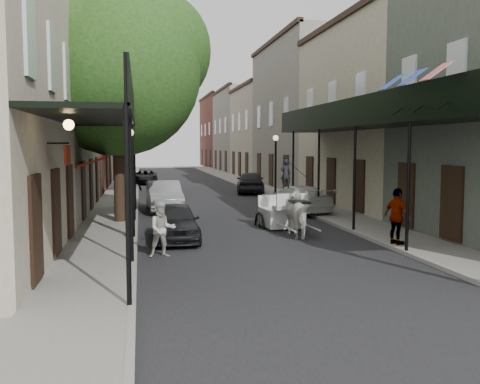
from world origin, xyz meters
name	(u,v)px	position (x,y,z in m)	size (l,w,h in m)	color
ground	(296,277)	(0.00, 0.00, 0.00)	(140.00, 140.00, 0.00)	gray
road	(202,198)	(0.00, 20.00, 0.01)	(8.00, 90.00, 0.01)	black
sidewalk_left	(119,199)	(-5.00, 20.00, 0.06)	(2.20, 90.00, 0.12)	gray
sidewalk_right	(281,196)	(5.00, 20.00, 0.06)	(2.20, 90.00, 0.12)	gray
building_row_left	(74,119)	(-8.60, 30.00, 5.25)	(5.00, 80.00, 10.50)	beige
building_row_right	(292,121)	(8.60, 30.00, 5.25)	(5.00, 80.00, 10.50)	gray
gallery_left	(109,122)	(-4.79, 6.98, 4.05)	(2.20, 18.05, 4.88)	black
gallery_right	(365,124)	(4.79, 6.98, 4.05)	(2.20, 18.05, 4.88)	black
tree_near	(127,66)	(-4.20, 10.18, 6.49)	(7.31, 6.80, 9.63)	#382619
tree_far	(131,106)	(-4.25, 24.18, 5.84)	(6.45, 6.00, 8.61)	#382619
lamppost_left	(130,181)	(-4.10, 6.00, 2.05)	(0.32, 0.32, 3.71)	black
lamppost_right_far	(276,166)	(4.10, 18.00, 2.05)	(0.32, 0.32, 3.71)	black
horse	(300,214)	(1.80, 5.55, 0.82)	(0.89, 1.94, 1.64)	silver
carriage	(278,200)	(1.66, 8.11, 1.07)	(1.79, 2.49, 2.75)	black
pedestrian_walking	(162,229)	(-3.15, 3.00, 0.82)	(0.79, 0.62, 1.63)	#B8B7AD
pedestrian_sidewalk_left	(132,186)	(-4.20, 17.17, 1.04)	(1.19, 0.69, 1.85)	gray
pedestrian_sidewalk_right	(397,216)	(4.20, 3.02, 1.01)	(1.05, 0.44, 1.78)	gray
car_left_near	(175,222)	(-2.60, 5.63, 0.65)	(1.54, 3.82, 1.30)	black
car_left_mid	(164,196)	(-2.60, 14.00, 0.74)	(1.56, 4.47, 1.47)	#97969B
car_left_far	(146,177)	(-3.29, 33.12, 0.59)	(1.96, 4.25, 1.18)	black
car_right_near	(296,199)	(3.60, 12.08, 0.66)	(1.86, 4.58, 1.33)	silver
car_right_far	(250,182)	(3.60, 22.83, 0.76)	(1.79, 4.46, 1.52)	black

